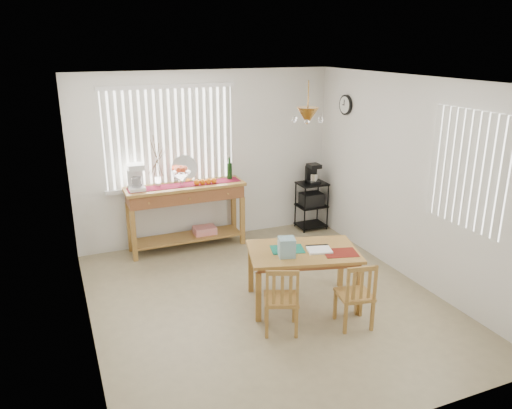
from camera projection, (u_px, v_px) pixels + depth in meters
name	position (u px, v px, depth m)	size (l,w,h in m)	color
ground	(266.00, 301.00, 6.02)	(4.00, 4.50, 0.01)	tan
room_shell	(267.00, 164.00, 5.51)	(4.20, 4.70, 2.70)	white
sideboard	(187.00, 201.00, 7.37)	(1.75, 0.49, 0.98)	#A87938
sideboard_items	(166.00, 176.00, 7.16)	(1.66, 0.42, 0.75)	maroon
wire_cart	(312.00, 201.00, 8.24)	(0.46, 0.37, 0.78)	black
cart_items	(312.00, 174.00, 8.10)	(0.18, 0.22, 0.32)	black
dining_table	(303.00, 256.00, 5.82)	(1.43, 1.11, 0.67)	#A87938
table_items	(295.00, 248.00, 5.65)	(0.95, 0.69, 0.22)	#147058
chair_left	(281.00, 300.00, 5.27)	(0.47, 0.47, 0.78)	#A87938
chair_right	(356.00, 295.00, 5.38)	(0.42, 0.42, 0.77)	#A87938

